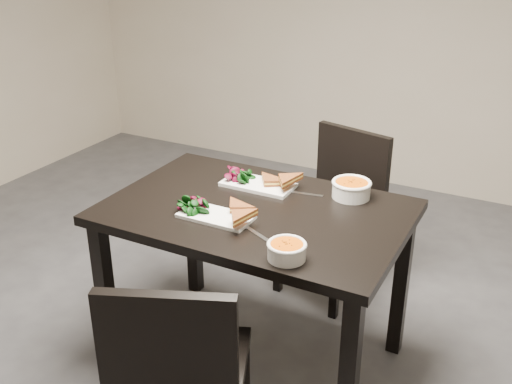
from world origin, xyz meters
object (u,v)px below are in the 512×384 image
soup_bowl_far (351,188)px  soup_bowl_near (287,250)px  chair_near (178,370)px  plate_near (216,216)px  chair_far (338,202)px  plate_far (258,185)px  table (256,229)px

soup_bowl_far → soup_bowl_near: bearing=-92.6°
chair_near → plate_near: size_ratio=2.95×
chair_far → plate_far: bearing=-94.2°
plate_far → soup_bowl_far: 0.41m
table → soup_bowl_far: 0.43m
plate_far → soup_bowl_far: (0.40, 0.08, 0.03)m
chair_far → soup_bowl_far: size_ratio=5.13×
table → soup_bowl_far: bearing=42.1°
soup_bowl_near → chair_near: bearing=-117.2°
chair_far → plate_near: (-0.19, -0.89, 0.27)m
table → plate_near: size_ratio=4.17×
chair_near → soup_bowl_far: size_ratio=5.13×
soup_bowl_far → plate_near: bearing=-133.2°
chair_far → plate_far: (-0.18, -0.55, 0.27)m
chair_far → plate_near: chair_far is taller
soup_bowl_near → table: bearing=132.2°
table → soup_bowl_far: size_ratio=7.24×
soup_bowl_far → plate_far: bearing=-168.6°
chair_near → plate_far: (-0.17, 0.89, 0.27)m
chair_near → plate_far: 0.95m
table → plate_near: bearing=-122.4°
chair_far → soup_bowl_far: (0.21, -0.47, 0.31)m
table → plate_far: size_ratio=3.84×
table → plate_far: 0.24m
chair_far → plate_far: chair_far is taller
soup_bowl_far → table: bearing=-137.9°
soup_bowl_near → plate_far: bearing=126.4°
plate_far → soup_bowl_near: bearing=-53.6°
chair_far → soup_bowl_near: size_ratio=6.19×
chair_far → table: bearing=-82.7°
table → plate_near: (-0.10, -0.15, 0.11)m
plate_far → chair_far: bearing=71.5°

